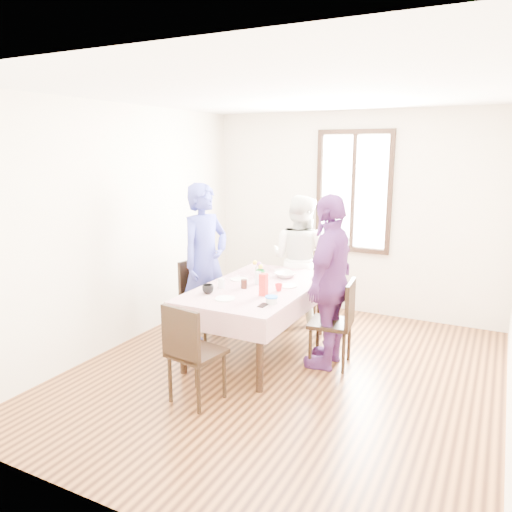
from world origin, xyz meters
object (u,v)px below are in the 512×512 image
chair_far (299,286)px  person_left (204,261)px  chair_right (331,323)px  chair_near (197,352)px  person_far (299,259)px  dining_table (258,320)px  person_right (330,282)px  chair_left (204,299)px

chair_far → person_left: size_ratio=0.50×
chair_right → chair_near: (-0.81, -1.26, 0.00)m
person_left → person_far: person_left is taller
chair_near → dining_table: bearing=99.2°
person_right → person_left: bearing=-93.9°
chair_far → person_left: 1.38m
chair_near → chair_far: bearing=99.2°
person_left → person_right: person_left is taller
chair_near → person_right: bearing=67.0°
person_far → person_right: person_right is taller
chair_far → person_left: person_left is taller
chair_near → person_left: person_left is taller
dining_table → person_right: size_ratio=0.98×
chair_right → person_far: (-0.81, 1.13, 0.37)m
chair_far → chair_left: bearing=43.8°
dining_table → person_far: size_ratio=1.06×
chair_left → chair_right: size_ratio=1.00×
chair_near → person_far: 2.41m
chair_far → chair_near: (0.00, -2.40, 0.00)m
dining_table → person_left: size_ratio=0.95×
chair_far → person_right: bearing=116.4°
chair_right → person_right: person_right is taller
dining_table → person_right: (0.79, 0.05, 0.52)m
chair_near → person_left: (-0.79, 1.37, 0.46)m
person_left → chair_far: bearing=-23.2°
chair_left → person_far: 1.35m
chair_left → person_far: bearing=151.2°
dining_table → chair_far: bearing=90.0°
person_right → chair_right: bearing=90.0°
chair_left → person_left: bearing=99.8°
chair_far → dining_table: bearing=81.8°
dining_table → chair_near: 1.20m
chair_left → chair_right: (1.62, -0.11, 0.00)m
person_right → chair_left: bearing=-93.9°
chair_far → person_left: (-0.79, -1.04, 0.46)m
dining_table → chair_right: 0.82m
person_right → chair_near: bearing=-32.1°
person_left → chair_left: bearing=104.1°
chair_left → person_far: person_far is taller
chair_right → chair_far: same height
chair_right → chair_near: bearing=140.1°
chair_far → person_right: 1.46m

